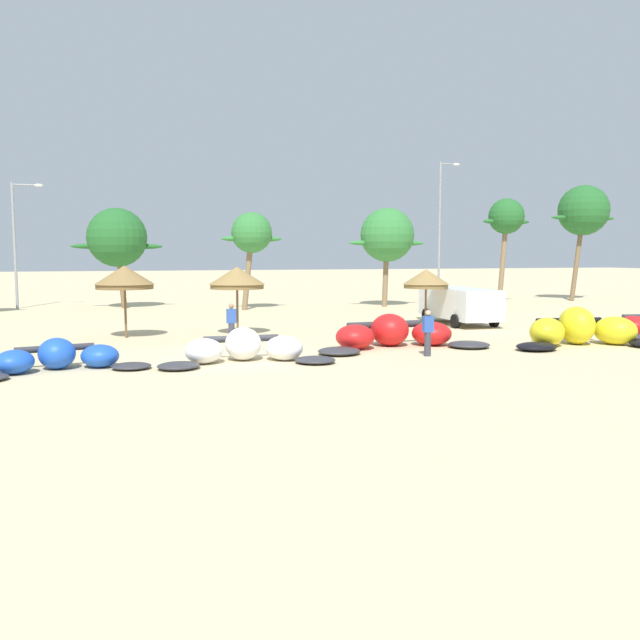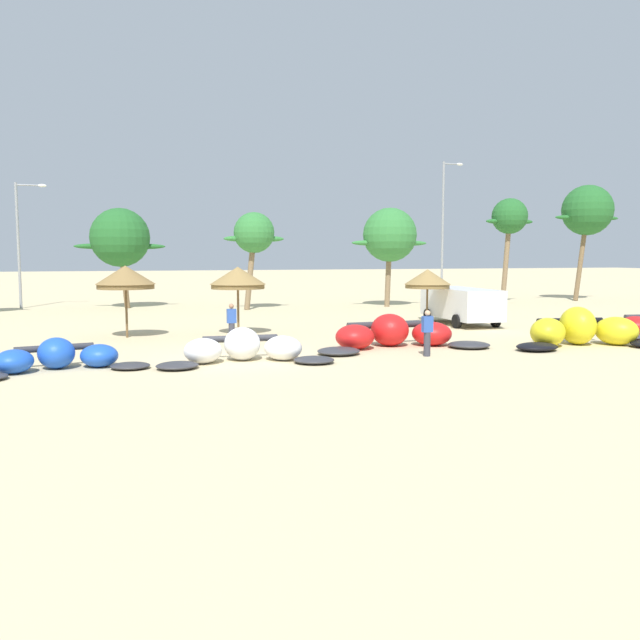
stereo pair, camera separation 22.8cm
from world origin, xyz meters
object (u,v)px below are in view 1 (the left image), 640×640
(kite_center, at_px, (394,335))
(lamppost_west_center, at_px, (441,225))
(parked_van, at_px, (458,303))
(palm_right, at_px, (583,211))
(kite_left, at_px, (58,358))
(kite_right_of_center, at_px, (581,331))
(beach_umbrella_near_van, at_px, (124,277))
(person_near_kites, at_px, (231,324))
(beach_umbrella_middle, at_px, (237,278))
(palm_left_of_gap, at_px, (117,238))
(palm_right_of_gap, at_px, (506,218))
(beach_umbrella_near_palms, at_px, (426,279))
(palm_center_left, at_px, (251,234))
(lamppost_west, at_px, (17,238))
(kite_left_of_center, at_px, (245,349))
(person_by_umbrellas, at_px, (428,333))
(palm_center_right, at_px, (387,236))

(kite_center, xyz_separation_m, lamppost_west_center, (14.16, 23.17, 5.40))
(parked_van, distance_m, palm_right, 22.71)
(kite_left, distance_m, kite_right_of_center, 19.11)
(kite_left, distance_m, beach_umbrella_near_van, 8.29)
(kite_center, distance_m, person_near_kites, 6.41)
(beach_umbrella_near_van, height_order, beach_umbrella_middle, beach_umbrella_near_van)
(palm_left_of_gap, bearing_deg, palm_right_of_gap, -7.19)
(kite_center, height_order, palm_right, palm_right)
(person_near_kites, relative_size, palm_left_of_gap, 0.24)
(kite_center, height_order, beach_umbrella_near_palms, beach_umbrella_near_palms)
(kite_right_of_center, bearing_deg, palm_center_left, 113.49)
(palm_left_of_gap, xyz_separation_m, palm_right, (34.46, -2.73, 2.25))
(beach_umbrella_middle, relative_size, palm_center_left, 0.48)
(beach_umbrella_near_van, xyz_separation_m, palm_left_of_gap, (-0.17, 16.25, 2.06))
(parked_van, relative_size, lamppost_west, 0.66)
(kite_center, distance_m, beach_umbrella_near_palms, 8.41)
(beach_umbrella_near_van, xyz_separation_m, lamppost_west, (-6.43, 18.17, 2.08))
(beach_umbrella_near_palms, relative_size, palm_right, 0.32)
(parked_van, relative_size, palm_center_left, 0.87)
(kite_left_of_center, height_order, beach_umbrella_middle, beach_umbrella_middle)
(person_near_kites, xyz_separation_m, palm_left_of_gap, (-4.13, 19.69, 3.83))
(kite_right_of_center, xyz_separation_m, person_near_kites, (-13.02, 4.41, 0.24))
(person_by_umbrellas, distance_m, palm_right_of_gap, 27.78)
(kite_right_of_center, relative_size, lamppost_west_center, 0.63)
(kite_center, bearing_deg, beach_umbrella_near_palms, 55.03)
(person_near_kites, bearing_deg, beach_umbrella_middle, 75.40)
(kite_left_of_center, bearing_deg, kite_right_of_center, -0.32)
(person_by_umbrellas, xyz_separation_m, lamppost_west, (-16.43, 26.67, 3.86))
(palm_center_left, relative_size, palm_center_right, 0.93)
(palm_right, bearing_deg, parked_van, -144.54)
(person_by_umbrellas, bearing_deg, palm_right, 42.20)
(kite_left, bearing_deg, parked_van, 24.60)
(person_near_kites, distance_m, palm_center_right, 21.17)
(parked_van, bearing_deg, kite_left_of_center, -146.12)
(beach_umbrella_near_van, distance_m, palm_center_left, 15.18)
(kite_right_of_center, height_order, beach_umbrella_near_palms, beach_umbrella_near_palms)
(kite_center, bearing_deg, palm_right_of_gap, 47.70)
(kite_center, xyz_separation_m, parked_van, (6.61, 6.87, 0.61))
(parked_van, relative_size, palm_center_right, 0.81)
(beach_umbrella_middle, relative_size, lamppost_west, 0.37)
(parked_van, bearing_deg, palm_left_of_gap, 136.98)
(kite_left, xyz_separation_m, kite_center, (11.91, 1.61, 0.11))
(kite_right_of_center, bearing_deg, palm_right, 51.01)
(kite_center, distance_m, beach_umbrella_middle, 7.86)
(beach_umbrella_near_van, height_order, palm_center_right, palm_center_right)
(palm_left_of_gap, bearing_deg, beach_umbrella_near_palms, -46.81)
(palm_center_left, relative_size, lamppost_west_center, 0.59)
(kite_left, xyz_separation_m, lamppost_west, (-4.30, 25.87, 4.30))
(kite_center, xyz_separation_m, palm_left_of_gap, (-9.96, 22.34, 4.16))
(palm_right, bearing_deg, beach_umbrella_near_van, -158.47)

